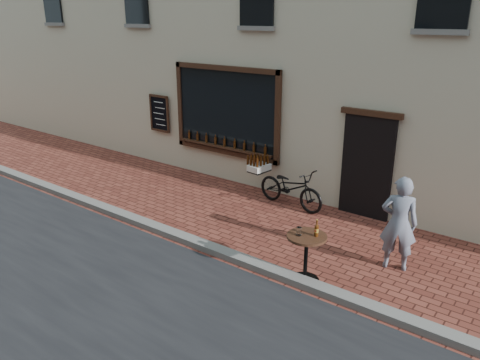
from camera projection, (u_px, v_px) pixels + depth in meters
The scene contains 5 objects.
ground at pixel (191, 250), 8.71m from camera, with size 90.00×90.00×0.00m, color maroon.
kerb at pixel (198, 243), 8.84m from camera, with size 90.00×0.25×0.12m, color slate.
cargo_bicycle at pixel (289, 187), 10.57m from camera, with size 2.11×0.82×0.98m.
bistro_table at pixel (306, 249), 7.51m from camera, with size 0.65×0.65×1.11m.
pedestrian at pixel (399, 223), 7.85m from camera, with size 0.61×0.40×1.67m, color slate.
Camera 1 is at (5.43, -5.64, 4.14)m, focal length 35.00 mm.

